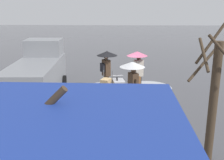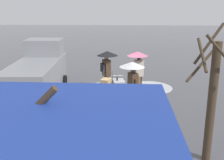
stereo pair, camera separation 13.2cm
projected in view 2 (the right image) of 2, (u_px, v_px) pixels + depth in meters
name	position (u px, v px, depth m)	size (l,w,h in m)	color
ground_plane	(108.00, 98.00, 13.28)	(90.00, 90.00, 0.00)	#4C4C51
slush_patch_near_cluster	(104.00, 85.00, 15.30)	(1.38, 1.38, 0.01)	#999BA0
slush_patch_mid_street	(149.00, 87.00, 14.89)	(2.52, 2.52, 0.01)	silver
cargo_van_parked_right	(38.00, 73.00, 13.14)	(2.35, 5.41, 2.60)	gray
shopping_cart_vendor	(119.00, 86.00, 13.13)	(0.68, 0.90, 1.04)	#B2B2B7
hand_dolly_boxes	(106.00, 87.00, 13.04)	(0.68, 0.81, 1.32)	#515156
pedestrian_pink_side	(138.00, 62.00, 13.75)	(1.04, 1.04, 2.15)	black
pedestrian_black_side	(133.00, 75.00, 11.30)	(1.04, 1.04, 2.15)	black
pedestrian_white_side	(107.00, 62.00, 13.82)	(1.04, 1.04, 2.15)	black
bare_tree_near	(212.00, 97.00, 7.53)	(1.25, 1.27, 3.92)	#423323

